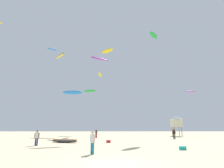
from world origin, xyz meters
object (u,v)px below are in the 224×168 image
kite_aloft_2 (190,91)px  kite_aloft_0 (154,35)px  person_left (37,137)px  cooler_box (108,141)px  kite_aloft_4 (60,56)px  kite_grounded_near (65,141)px  lifeguard_tower (176,121)px  gear_bag (183,148)px  kite_aloft_6 (107,51)px  kite_aloft_1 (72,93)px  person_midground (174,133)px  kite_aloft_5 (90,91)px  person_right (96,133)px  kite_aloft_9 (100,75)px  kite_aloft_8 (100,59)px  kite_aloft_3 (52,49)px  person_foreground (93,141)px

kite_aloft_2 → kite_aloft_0: bearing=-137.5°
person_left → kite_aloft_0: size_ratio=0.49×
cooler_box → kite_aloft_4: 15.84m
kite_grounded_near → lifeguard_tower: (20.17, 14.94, 2.85)m
gear_bag → kite_aloft_6: size_ratio=0.15×
kite_aloft_0 → kite_aloft_1: kite_aloft_0 is taller
person_midground → gear_bag: (-4.15, -14.22, -0.79)m
gear_bag → kite_aloft_6: bearing=105.2°
kite_aloft_2 → kite_aloft_5: 25.80m
person_right → kite_aloft_9: kite_aloft_9 is taller
person_left → kite_aloft_4: (-0.12, 6.96, 12.38)m
kite_aloft_4 → kite_aloft_8: (6.44, 1.64, 0.17)m
person_midground → kite_aloft_2: bearing=159.4°
person_midground → kite_aloft_3: kite_aloft_3 is taller
person_foreground → kite_aloft_3: size_ratio=0.78×
person_foreground → person_midground: (12.19, 16.81, -0.08)m
kite_aloft_5 → kite_aloft_9: kite_aloft_9 is taller
kite_aloft_3 → kite_aloft_0: bearing=-12.1°
kite_aloft_4 → person_right: bearing=47.3°
kite_aloft_5 → gear_bag: bearing=-67.3°
kite_grounded_near → person_left: bearing=-121.4°
cooler_box → kite_aloft_1: 20.09m
kite_aloft_2 → kite_aloft_4: kite_aloft_4 is taller
kite_aloft_0 → kite_aloft_3: kite_aloft_0 is taller
person_right → cooler_box: size_ratio=2.75×
kite_aloft_6 → kite_aloft_8: (-0.93, -15.84, -8.32)m
person_midground → kite_aloft_2: size_ratio=0.58×
kite_aloft_0 → kite_aloft_1: bearing=162.0°
cooler_box → kite_aloft_2: size_ratio=0.20×
gear_bag → kite_aloft_0: bearing=82.1°
person_left → person_right: (5.61, 13.18, -0.08)m
gear_bag → kite_aloft_1: kite_aloft_1 is taller
person_left → kite_aloft_8: (6.32, 8.60, 12.54)m
person_left → kite_aloft_8: kite_aloft_8 is taller
kite_grounded_near → gear_bag: kite_grounded_near is taller
person_right → kite_aloft_6: kite_aloft_6 is taller
person_foreground → gear_bag: bearing=-23.5°
kite_aloft_1 → kite_aloft_4: size_ratio=1.52×
gear_bag → kite_aloft_9: bearing=109.2°
kite_aloft_0 → kite_aloft_3: 23.27m
kite_aloft_6 → kite_aloft_8: size_ratio=1.13×
gear_bag → kite_aloft_2: 32.31m
person_midground → kite_aloft_3: size_ratio=0.72×
kite_grounded_near → cooler_box: bearing=-0.8°
person_foreground → kite_grounded_near: person_foreground is taller
cooler_box → kite_aloft_4: (-8.10, 3.37, 13.19)m
kite_grounded_near → kite_aloft_5: 24.37m
cooler_box → kite_aloft_4: kite_aloft_4 is taller
gear_bag → person_left: bearing=166.4°
person_right → gear_bag: (9.27, -16.77, -0.74)m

